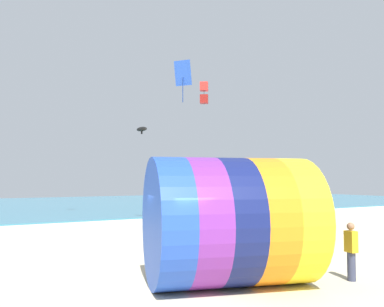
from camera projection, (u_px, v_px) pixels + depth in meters
The scene contains 7 objects.
ground_plane at pixel (199, 291), 11.19m from camera, with size 120.00×120.00×0.00m, color beige.
giant_inflatable_tube at pixel (230, 221), 11.86m from camera, with size 5.28×4.71×3.54m.
kite_handler at pixel (351, 251), 12.38m from camera, with size 0.29×0.40×1.68m.
kite_blue_diamond at pixel (183, 74), 15.46m from camera, with size 0.55×0.63×1.52m.
kite_red_box at pixel (204, 93), 28.37m from camera, with size 0.74×0.74×1.51m.
kite_black_parafoil at pixel (142, 129), 29.57m from camera, with size 0.71×1.09×0.56m.
bystander_near_water at pixel (207, 214), 25.08m from camera, with size 0.39×0.28×1.74m.
Camera 1 is at (-6.09, -9.63, 2.93)m, focal length 40.00 mm.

